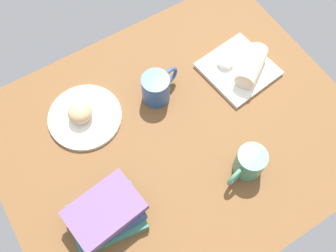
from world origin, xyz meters
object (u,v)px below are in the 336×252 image
Objects in this scene: square_plate at (238,69)px; book_stack at (106,214)px; round_plate at (85,117)px; sauce_cup at (226,61)px; scone_pastry at (80,112)px; coffee_mug at (157,88)px; breakfast_wrap at (252,66)px; second_mug at (249,163)px.

book_stack reaches higher than square_plate.
round_plate is at bearing 74.84° from book_stack.
square_plate is at bearing -55.46° from sauce_cup.
scone_pastry is 0.36× the size of book_stack.
square_plate is at bearing 18.97° from book_stack.
square_plate is at bearing -11.87° from coffee_mug.
coffee_mug is (24.64, -5.28, 0.77)cm from scone_pastry.
round_plate is at bearing 167.73° from coffee_mug.
sauce_cup is 63.40cm from book_stack.
breakfast_wrap is (2.19, -3.18, 4.19)cm from square_plate.
round_plate is 1.58× the size of breakfast_wrap.
round_plate is 1.08× the size of book_stack.
round_plate is 3.97× the size of sauce_cup.
scone_pastry is at bearing 168.03° from square_plate.
breakfast_wrap is (4.93, -7.17, 2.06)cm from sauce_cup.
round_plate is 3.02× the size of scone_pastry.
sauce_cup is 0.27× the size of book_stack.
breakfast_wrap is at bearing 51.14° from second_mug.
coffee_mug reaches higher than square_plate.
book_stack is 1.57× the size of second_mug.
coffee_mug is (32.41, 26.98, 0.33)cm from book_stack.
sauce_cup is 0.40× the size of breakfast_wrap.
second_mug reaches higher than round_plate.
sauce_cup reaches higher than square_plate.
scone_pastry is 25.21cm from coffee_mug.
breakfast_wrap is at bearing -55.46° from sauce_cup.
sauce_cup is at bearing 23.18° from book_stack.
coffee_mug reaches higher than scone_pastry.
breakfast_wrap is (54.48, -14.35, 4.29)cm from round_plate.
scone_pastry is 0.52× the size of breakfast_wrap.
second_mug is (-21.40, -26.56, -0.01)cm from breakfast_wrap.
square_plate is 1.56× the size of second_mug.
breakfast_wrap is 1.04× the size of coffee_mug.
scone_pastry is at bearing -137.40° from breakfast_wrap.
book_stack reaches higher than sauce_cup.
round_plate is 1.09× the size of square_plate.
scone_pastry is 53.29cm from second_mug.
coffee_mug is at bearing -139.39° from breakfast_wrap.
book_stack is at bearing -105.16° from round_plate.
square_plate is 3.66× the size of sauce_cup.
scone_pastry is 1.31× the size of sauce_cup.
round_plate is at bearing 171.75° from sauce_cup.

